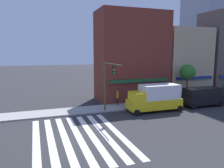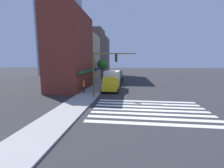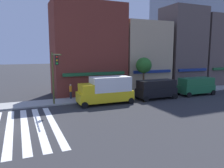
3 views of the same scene
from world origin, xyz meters
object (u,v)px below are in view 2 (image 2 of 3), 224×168
object	(u,v)px
box_truck_yellow	(112,80)
pedestrian_white_shirt	(104,77)
van_green	(118,75)
pedestrian_blue_shirt	(93,81)
van_black	(116,78)
street_tree	(102,65)
pedestrian_orange_vest	(84,86)
traffic_signal	(104,66)

from	to	relation	value
box_truck_yellow	pedestrian_white_shirt	world-z (taller)	box_truck_yellow
van_green	pedestrian_blue_shirt	xyz separation A→B (m)	(-10.74, 3.67, -0.21)
van_black	box_truck_yellow	bearing A→B (deg)	179.14
pedestrian_blue_shirt	pedestrian_white_shirt	bearing A→B (deg)	-131.95
van_green	street_tree	xyz separation A→B (m)	(-6.59, 2.80, 2.69)
van_green	pedestrian_orange_vest	xyz separation A→B (m)	(-16.28, 3.71, -0.21)
box_truck_yellow	pedestrian_white_shirt	distance (m)	10.46
pedestrian_blue_shirt	pedestrian_orange_vest	xyz separation A→B (m)	(-5.54, 0.04, 0.00)
pedestrian_orange_vest	pedestrian_blue_shirt	bearing A→B (deg)	130.68
pedestrian_white_shirt	pedestrian_orange_vest	distance (m)	13.18
traffic_signal	pedestrian_white_shirt	world-z (taller)	traffic_signal
van_green	pedestrian_orange_vest	distance (m)	16.70
van_black	street_tree	world-z (taller)	street_tree
van_green	street_tree	size ratio (longest dim) A/B	1.02
pedestrian_blue_shirt	street_tree	world-z (taller)	street_tree
van_green	pedestrian_blue_shirt	size ratio (longest dim) A/B	2.84
pedestrian_white_shirt	pedestrian_orange_vest	bearing A→B (deg)	-16.43
traffic_signal	van_green	bearing A→B (deg)	-1.31
pedestrian_orange_vest	van_black	bearing A→B (deg)	110.48
van_green	pedestrian_white_shirt	xyz separation A→B (m)	(-3.13, 2.98, -0.21)
box_truck_yellow	van_green	distance (m)	13.15
box_truck_yellow	pedestrian_orange_vest	bearing A→B (deg)	130.84
traffic_signal	street_tree	world-z (taller)	traffic_signal
traffic_signal	pedestrian_white_shirt	size ratio (longest dim) A/B	3.23
van_green	street_tree	bearing A→B (deg)	157.61
van_green	pedestrian_white_shirt	distance (m)	4.33
pedestrian_blue_shirt	van_green	bearing A→B (deg)	-145.63
traffic_signal	pedestrian_blue_shirt	distance (m)	8.98
van_green	street_tree	world-z (taller)	street_tree
street_tree	pedestrian_blue_shirt	bearing A→B (deg)	168.18
van_black	pedestrian_white_shirt	distance (m)	4.45
van_green	pedestrian_white_shirt	bearing A→B (deg)	137.02
pedestrian_orange_vest	street_tree	distance (m)	10.16
pedestrian_blue_shirt	street_tree	xyz separation A→B (m)	(4.16, -0.87, 2.90)
van_black	van_green	distance (m)	6.43
van_black	pedestrian_orange_vest	world-z (taller)	van_black
box_truck_yellow	street_tree	xyz separation A→B (m)	(6.56, 2.80, 2.39)
pedestrian_orange_vest	box_truck_yellow	bearing A→B (deg)	81.32
traffic_signal	pedestrian_blue_shirt	xyz separation A→B (m)	(7.85, 3.24, -2.90)
box_truck_yellow	street_tree	distance (m)	7.52
van_green	box_truck_yellow	bearing A→B (deg)	-179.37
van_black	van_green	bearing A→B (deg)	-0.86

